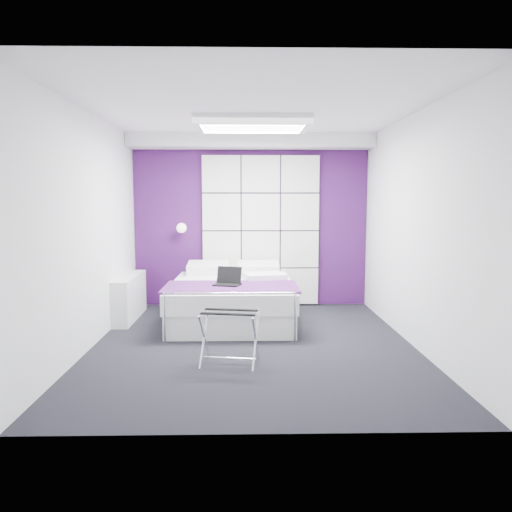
{
  "coord_description": "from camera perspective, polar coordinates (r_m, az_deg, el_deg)",
  "views": [
    {
      "loc": [
        -0.08,
        -5.52,
        1.62
      ],
      "look_at": [
        0.04,
        0.35,
        0.97
      ],
      "focal_mm": 35.0,
      "sensor_mm": 36.0,
      "label": 1
    }
  ],
  "objects": [
    {
      "name": "radiator",
      "position": [
        7.13,
        -14.25,
        -4.59
      ],
      "size": [
        0.22,
        1.2,
        0.6
      ],
      "primitive_type": "cube",
      "color": "silver",
      "rests_on": "floor"
    },
    {
      "name": "wall_lamp",
      "position": [
        7.65,
        -8.47,
        3.21
      ],
      "size": [
        0.15,
        0.15,
        0.15
      ],
      "primitive_type": "sphere",
      "color": "white",
      "rests_on": "wall_back"
    },
    {
      "name": "accent_wall",
      "position": [
        7.72,
        -0.59,
        3.9
      ],
      "size": [
        3.58,
        0.02,
        2.58
      ],
      "primitive_type": "cube",
      "color": "#3C1149",
      "rests_on": "wall_back"
    },
    {
      "name": "ceiling",
      "position": [
        5.61,
        -0.35,
        16.35
      ],
      "size": [
        4.4,
        4.4,
        0.0
      ],
      "primitive_type": "plane",
      "rotation": [
        3.14,
        0.0,
        0.0
      ],
      "color": "white",
      "rests_on": "wall_back"
    },
    {
      "name": "floor",
      "position": [
        5.75,
        -0.33,
        -10.07
      ],
      "size": [
        4.4,
        4.4,
        0.0
      ],
      "primitive_type": "plane",
      "color": "black",
      "rests_on": "ground"
    },
    {
      "name": "luggage_rack",
      "position": [
        5.04,
        -3.02,
        -9.29
      ],
      "size": [
        0.54,
        0.4,
        0.53
      ],
      "rotation": [
        0.0,
        0.0,
        -0.17
      ],
      "color": "silver",
      "rests_on": "floor"
    },
    {
      "name": "bed",
      "position": [
        6.79,
        -2.73,
        -4.95
      ],
      "size": [
        1.67,
        2.01,
        0.71
      ],
      "color": "silver",
      "rests_on": "floor"
    },
    {
      "name": "headboard",
      "position": [
        7.68,
        0.54,
        2.91
      ],
      "size": [
        1.8,
        0.08,
        2.3
      ],
      "primitive_type": null,
      "color": "silver",
      "rests_on": "wall_back"
    },
    {
      "name": "nightstand",
      "position": [
        7.63,
        -5.33,
        -1.48
      ],
      "size": [
        0.49,
        0.38,
        0.05
      ],
      "primitive_type": "cube",
      "color": "silver",
      "rests_on": "wall_back"
    },
    {
      "name": "wall_right",
      "position": [
        5.84,
        17.62,
        2.85
      ],
      "size": [
        0.0,
        4.4,
        4.4
      ],
      "primitive_type": "plane",
      "rotation": [
        1.57,
        0.0,
        -1.57
      ],
      "color": "white",
      "rests_on": "floor"
    },
    {
      "name": "skylight",
      "position": [
        6.19,
        -0.44,
        14.92
      ],
      "size": [
        1.36,
        0.86,
        0.12
      ],
      "primitive_type": null,
      "color": "white",
      "rests_on": "ceiling"
    },
    {
      "name": "laptop",
      "position": [
        6.32,
        -3.32,
        -2.82
      ],
      "size": [
        0.32,
        0.23,
        0.23
      ],
      "rotation": [
        0.0,
        0.0,
        -0.31
      ],
      "color": "black",
      "rests_on": "bed"
    },
    {
      "name": "wall_back",
      "position": [
        7.73,
        -0.59,
        3.9
      ],
      "size": [
        3.6,
        0.0,
        3.6
      ],
      "primitive_type": "plane",
      "rotation": [
        1.57,
        0.0,
        0.0
      ],
      "color": "white",
      "rests_on": "floor"
    },
    {
      "name": "wall_left",
      "position": [
        5.79,
        -18.47,
        2.8
      ],
      "size": [
        0.0,
        4.4,
        4.4
      ],
      "primitive_type": "plane",
      "rotation": [
        1.57,
        0.0,
        1.57
      ],
      "color": "white",
      "rests_on": "floor"
    },
    {
      "name": "soffit",
      "position": [
        7.52,
        -0.58,
        12.99
      ],
      "size": [
        3.58,
        0.5,
        0.2
      ],
      "primitive_type": "cube",
      "color": "silver",
      "rests_on": "wall_back"
    }
  ]
}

